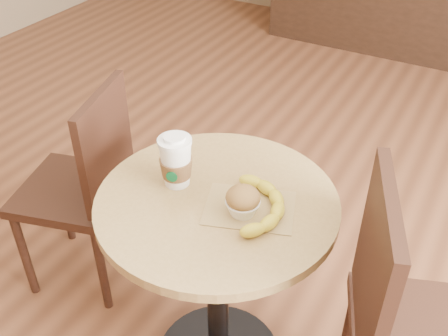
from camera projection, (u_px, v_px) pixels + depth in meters
name	position (u px, v px, depth m)	size (l,w,h in m)	color
cafe_table	(218.00, 256.00, 1.58)	(0.68, 0.68, 0.75)	black
chair_left	(85.00, 183.00, 1.95)	(0.47, 0.47, 0.87)	black
chair_right	(409.00, 328.00, 1.38)	(0.54, 0.54, 0.95)	black
kraft_bag	(250.00, 208.00, 1.42)	(0.24, 0.18, 0.00)	#9C7F4B
coffee_cup	(176.00, 163.00, 1.47)	(0.10, 0.10, 0.16)	white
muffin	(243.00, 201.00, 1.37)	(0.09, 0.09, 0.08)	white
banana	(256.00, 206.00, 1.39)	(0.19, 0.25, 0.04)	gold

